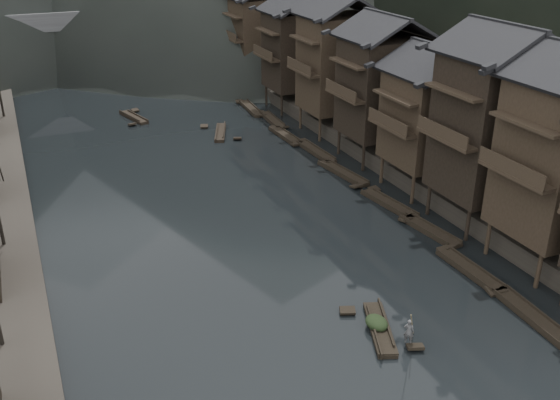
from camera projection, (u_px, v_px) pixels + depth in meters
water at (316, 310)px, 38.15m from camera, size 300.00×300.00×0.00m
right_bank at (416, 86)px, 83.73m from camera, size 40.00×200.00×1.80m
stilt_houses at (396, 73)px, 56.42m from camera, size 9.00×67.60×15.47m
moored_sampans at (345, 175)px, 57.24m from camera, size 2.74×55.44×0.47m
midriver_boats at (154, 96)px, 81.67m from camera, size 10.38×39.87×0.45m
stone_bridge at (108, 34)px, 95.86m from camera, size 40.00×6.00×9.00m
hero_sampan at (380, 328)px, 36.19m from camera, size 2.88×5.46×0.44m
cargo_heap at (377, 318)px, 36.10m from camera, size 1.21×1.59×0.73m
boatman at (409, 328)px, 34.52m from camera, size 0.68×0.65×1.58m
bamboo_pole at (416, 288)px, 33.51m from camera, size 2.13×2.30×3.54m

